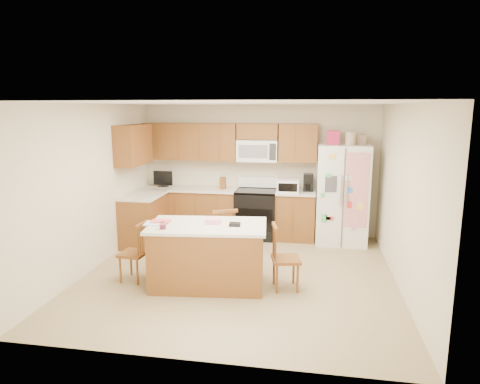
% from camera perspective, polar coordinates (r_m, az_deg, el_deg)
% --- Properties ---
extents(ground, '(4.50, 4.50, 0.00)m').
position_cam_1_polar(ground, '(6.47, -0.14, -10.96)').
color(ground, tan).
rests_on(ground, ground).
extents(room_shell, '(4.60, 4.60, 2.52)m').
position_cam_1_polar(room_shell, '(6.08, -0.15, 1.73)').
color(room_shell, beige).
rests_on(room_shell, ground).
extents(cabinetry, '(3.36, 1.56, 2.15)m').
position_cam_1_polar(cabinetry, '(8.10, -4.83, 0.28)').
color(cabinetry, brown).
rests_on(cabinetry, ground).
extents(stove, '(0.76, 0.65, 1.13)m').
position_cam_1_polar(stove, '(8.15, 2.19, -2.79)').
color(stove, black).
rests_on(stove, ground).
extents(refrigerator, '(0.90, 0.79, 2.04)m').
position_cam_1_polar(refrigerator, '(7.95, 13.45, -0.16)').
color(refrigerator, white).
rests_on(refrigerator, ground).
extents(island, '(1.71, 1.09, 0.96)m').
position_cam_1_polar(island, '(5.99, -4.30, -8.31)').
color(island, brown).
rests_on(island, ground).
extents(windsor_chair_left, '(0.38, 0.40, 0.86)m').
position_cam_1_polar(windsor_chair_left, '(6.32, -13.85, -7.91)').
color(windsor_chair_left, brown).
rests_on(windsor_chair_left, ground).
extents(windsor_chair_back, '(0.53, 0.52, 0.95)m').
position_cam_1_polar(windsor_chair_back, '(6.64, -2.25, -6.30)').
color(windsor_chair_back, brown).
rests_on(windsor_chair_back, ground).
extents(windsor_chair_right, '(0.44, 0.46, 0.90)m').
position_cam_1_polar(windsor_chair_right, '(5.89, 5.90, -8.84)').
color(windsor_chair_right, brown).
rests_on(windsor_chair_right, ground).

